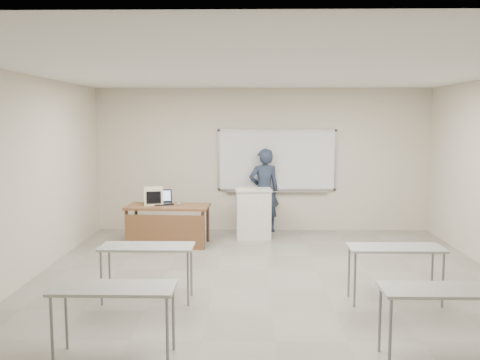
{
  "coord_description": "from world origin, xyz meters",
  "views": [
    {
      "loc": [
        -0.27,
        -7.24,
        2.36
      ],
      "look_at": [
        -0.45,
        2.2,
        1.28
      ],
      "focal_mm": 40.0,
      "sensor_mm": 36.0,
      "label": 1
    }
  ],
  "objects_px": {
    "laptop": "(164,201)",
    "keyboard": "(248,189)",
    "presenter": "(264,190)",
    "instructor_desk": "(167,217)",
    "whiteboard": "(277,161)",
    "mouse": "(179,204)",
    "podium": "(253,213)",
    "crt_monitor": "(153,196)"
  },
  "relations": [
    {
      "from": "keyboard",
      "to": "laptop",
      "type": "bearing_deg",
      "value": -149.74
    },
    {
      "from": "presenter",
      "to": "whiteboard",
      "type": "bearing_deg",
      "value": -166.48
    },
    {
      "from": "instructor_desk",
      "to": "mouse",
      "type": "distance_m",
      "value": 0.33
    },
    {
      "from": "whiteboard",
      "to": "mouse",
      "type": "distance_m",
      "value": 2.42
    },
    {
      "from": "laptop",
      "to": "presenter",
      "type": "bearing_deg",
      "value": 14.03
    },
    {
      "from": "podium",
      "to": "presenter",
      "type": "height_order",
      "value": "presenter"
    },
    {
      "from": "podium",
      "to": "whiteboard",
      "type": "bearing_deg",
      "value": 52.5
    },
    {
      "from": "instructor_desk",
      "to": "presenter",
      "type": "height_order",
      "value": "presenter"
    },
    {
      "from": "instructor_desk",
      "to": "mouse",
      "type": "bearing_deg",
      "value": 42.38
    },
    {
      "from": "podium",
      "to": "laptop",
      "type": "bearing_deg",
      "value": -169.85
    },
    {
      "from": "whiteboard",
      "to": "presenter",
      "type": "relative_size",
      "value": 1.42
    },
    {
      "from": "laptop",
      "to": "mouse",
      "type": "bearing_deg",
      "value": -35.06
    },
    {
      "from": "whiteboard",
      "to": "podium",
      "type": "height_order",
      "value": "whiteboard"
    },
    {
      "from": "whiteboard",
      "to": "instructor_desk",
      "type": "xyz_separation_m",
      "value": [
        -2.1,
        -1.48,
        -0.92
      ]
    },
    {
      "from": "laptop",
      "to": "mouse",
      "type": "height_order",
      "value": "laptop"
    },
    {
      "from": "instructor_desk",
      "to": "whiteboard",
      "type": "bearing_deg",
      "value": 38.53
    },
    {
      "from": "instructor_desk",
      "to": "laptop",
      "type": "height_order",
      "value": "laptop"
    },
    {
      "from": "laptop",
      "to": "keyboard",
      "type": "xyz_separation_m",
      "value": [
        1.59,
        0.32,
        0.19
      ]
    },
    {
      "from": "podium",
      "to": "presenter",
      "type": "bearing_deg",
      "value": 65.84
    },
    {
      "from": "podium",
      "to": "keyboard",
      "type": "bearing_deg",
      "value": -137.46
    },
    {
      "from": "podium",
      "to": "mouse",
      "type": "distance_m",
      "value": 1.53
    },
    {
      "from": "podium",
      "to": "crt_monitor",
      "type": "relative_size",
      "value": 2.47
    },
    {
      "from": "laptop",
      "to": "mouse",
      "type": "xyz_separation_m",
      "value": [
        0.3,
        -0.11,
        -0.04
      ]
    },
    {
      "from": "keyboard",
      "to": "mouse",
      "type": "bearing_deg",
      "value": -142.75
    },
    {
      "from": "podium",
      "to": "mouse",
      "type": "bearing_deg",
      "value": -162.98
    },
    {
      "from": "whiteboard",
      "to": "instructor_desk",
      "type": "bearing_deg",
      "value": -144.82
    },
    {
      "from": "presenter",
      "to": "podium",
      "type": "bearing_deg",
      "value": 58.84
    },
    {
      "from": "laptop",
      "to": "whiteboard",
      "type": "bearing_deg",
      "value": 13.51
    },
    {
      "from": "mouse",
      "to": "laptop",
      "type": "bearing_deg",
      "value": -177.51
    },
    {
      "from": "instructor_desk",
      "to": "keyboard",
      "type": "bearing_deg",
      "value": 25.05
    },
    {
      "from": "instructor_desk",
      "to": "mouse",
      "type": "xyz_separation_m",
      "value": [
        0.2,
        0.16,
        0.21
      ]
    },
    {
      "from": "instructor_desk",
      "to": "podium",
      "type": "distance_m",
      "value": 1.75
    },
    {
      "from": "crt_monitor",
      "to": "instructor_desk",
      "type": "bearing_deg",
      "value": -50.07
    },
    {
      "from": "laptop",
      "to": "presenter",
      "type": "height_order",
      "value": "presenter"
    },
    {
      "from": "podium",
      "to": "mouse",
      "type": "relative_size",
      "value": 11.03
    },
    {
      "from": "presenter",
      "to": "laptop",
      "type": "bearing_deg",
      "value": 17.91
    },
    {
      "from": "whiteboard",
      "to": "mouse",
      "type": "height_order",
      "value": "whiteboard"
    },
    {
      "from": "crt_monitor",
      "to": "laptop",
      "type": "height_order",
      "value": "crt_monitor"
    },
    {
      "from": "whiteboard",
      "to": "podium",
      "type": "relative_size",
      "value": 2.51
    },
    {
      "from": "whiteboard",
      "to": "presenter",
      "type": "bearing_deg",
      "value": -155.05
    },
    {
      "from": "mouse",
      "to": "presenter",
      "type": "bearing_deg",
      "value": 58.43
    },
    {
      "from": "keyboard",
      "to": "whiteboard",
      "type": "bearing_deg",
      "value": 74.21
    }
  ]
}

